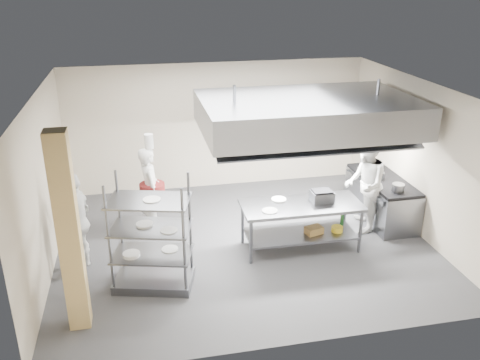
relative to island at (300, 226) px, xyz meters
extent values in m
plane|color=#323234|center=(-1.00, 0.39, -0.46)|extent=(7.00, 7.00, 0.00)
plane|color=silver|center=(-1.00, 0.39, 2.54)|extent=(7.00, 7.00, 0.00)
plane|color=#BCAD95|center=(-1.00, 3.39, 1.04)|extent=(7.00, 0.00, 7.00)
plane|color=#BCAD95|center=(-4.50, 0.39, 1.04)|extent=(0.00, 6.00, 6.00)
plane|color=#BCAD95|center=(2.50, 0.39, 1.04)|extent=(0.00, 6.00, 6.00)
cube|color=tan|center=(-3.90, -1.51, 1.04)|extent=(0.30, 0.30, 3.00)
cube|color=gray|center=(0.30, 0.79, 1.94)|extent=(4.00, 2.50, 0.60)
cube|color=white|center=(-0.60, 0.79, 1.62)|extent=(1.60, 0.12, 0.04)
cube|color=white|center=(1.20, 0.79, 1.62)|extent=(1.60, 0.12, 0.04)
cube|color=gray|center=(0.80, 3.23, 1.04)|extent=(1.50, 0.28, 0.04)
cube|color=gray|center=(0.00, 0.00, 0.42)|extent=(2.24, 0.96, 0.06)
cube|color=slate|center=(0.00, 0.00, -0.16)|extent=(2.06, 0.87, 0.04)
cube|color=slate|center=(2.08, 0.89, -0.04)|extent=(0.80, 2.00, 0.84)
cube|color=black|center=(2.08, 0.89, 0.41)|extent=(0.78, 1.96, 0.06)
imported|color=silver|center=(-2.70, 1.29, 0.43)|extent=(0.53, 0.71, 1.77)
imported|color=silver|center=(1.46, 0.47, 0.53)|extent=(1.03, 1.15, 1.96)
imported|color=silver|center=(-4.00, 0.08, 0.46)|extent=(0.66, 1.14, 1.82)
cube|color=slate|center=(0.40, 0.04, 0.55)|extent=(0.41, 0.32, 0.20)
cube|color=olive|center=(0.24, -0.09, -0.07)|extent=(0.36, 0.29, 0.14)
cylinder|color=gray|center=(1.94, 0.84, 0.53)|extent=(0.24, 0.24, 0.16)
cylinder|color=white|center=(-2.78, -0.69, 0.16)|extent=(0.28, 0.28, 0.05)
camera|label=1|loc=(-2.85, -8.08, 4.39)|focal=38.00mm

